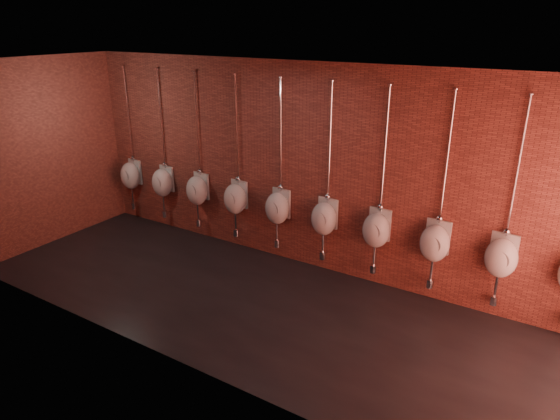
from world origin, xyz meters
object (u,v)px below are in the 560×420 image
(urinal_3, at_px, (235,198))
(urinal_6, at_px, (376,229))
(urinal_2, at_px, (197,189))
(urinal_5, at_px, (324,218))
(urinal_8, at_px, (501,257))
(urinal_1, at_px, (163,182))
(urinal_0, at_px, (131,175))
(urinal_7, at_px, (435,242))
(urinal_4, at_px, (277,207))

(urinal_3, relative_size, urinal_6, 1.00)
(urinal_2, xyz_separation_m, urinal_5, (2.52, 0.00, 0.00))
(urinal_3, bearing_deg, urinal_8, 0.00)
(urinal_1, xyz_separation_m, urinal_2, (0.84, 0.00, 0.00))
(urinal_0, relative_size, urinal_5, 1.00)
(urinal_5, height_order, urinal_7, same)
(urinal_6, relative_size, urinal_8, 1.00)
(urinal_8, bearing_deg, urinal_6, 180.00)
(urinal_7, bearing_deg, urinal_2, 180.00)
(urinal_2, height_order, urinal_7, same)
(urinal_0, relative_size, urinal_2, 1.00)
(urinal_2, xyz_separation_m, urinal_4, (1.68, 0.00, 0.00))
(urinal_8, bearing_deg, urinal_1, 180.00)
(urinal_2, height_order, urinal_4, same)
(urinal_6, bearing_deg, urinal_4, 180.00)
(urinal_1, height_order, urinal_8, same)
(urinal_5, height_order, urinal_6, same)
(urinal_1, bearing_deg, urinal_7, 0.00)
(urinal_2, xyz_separation_m, urinal_6, (3.36, 0.00, 0.00))
(urinal_2, bearing_deg, urinal_6, 0.00)
(urinal_1, xyz_separation_m, urinal_3, (1.68, 0.00, 0.00))
(urinal_2, distance_m, urinal_6, 3.36)
(urinal_5, xyz_separation_m, urinal_8, (2.52, 0.00, 0.00))
(urinal_4, height_order, urinal_7, same)
(urinal_6, height_order, urinal_8, same)
(urinal_6, relative_size, urinal_7, 1.00)
(urinal_4, bearing_deg, urinal_3, 180.00)
(urinal_0, height_order, urinal_3, same)
(urinal_4, bearing_deg, urinal_8, 0.00)
(urinal_3, height_order, urinal_6, same)
(urinal_2, bearing_deg, urinal_5, 0.00)
(urinal_3, xyz_separation_m, urinal_5, (1.68, 0.00, 0.00))
(urinal_0, height_order, urinal_7, same)
(urinal_4, distance_m, urinal_6, 1.68)
(urinal_0, xyz_separation_m, urinal_2, (1.68, 0.00, 0.00))
(urinal_3, bearing_deg, urinal_0, 180.00)
(urinal_4, xyz_separation_m, urinal_7, (2.52, 0.00, 0.00))
(urinal_3, bearing_deg, urinal_1, 180.00)
(urinal_3, bearing_deg, urinal_4, 0.00)
(urinal_1, relative_size, urinal_5, 1.00)
(urinal_6, bearing_deg, urinal_8, 0.00)
(urinal_3, xyz_separation_m, urinal_6, (2.52, 0.00, 0.00))
(urinal_2, distance_m, urinal_3, 0.84)
(urinal_7, distance_m, urinal_8, 0.84)
(urinal_1, height_order, urinal_5, same)
(urinal_6, distance_m, urinal_7, 0.84)
(urinal_0, relative_size, urinal_6, 1.00)
(urinal_2, xyz_separation_m, urinal_3, (0.84, 0.00, 0.00))
(urinal_0, height_order, urinal_1, same)
(urinal_4, relative_size, urinal_6, 1.00)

